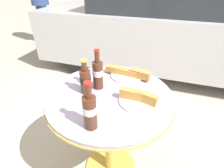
{
  "coord_description": "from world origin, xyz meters",
  "views": [
    {
      "loc": [
        0.29,
        -0.83,
        1.4
      ],
      "look_at": [
        0.0,
        0.04,
        0.82
      ],
      "focal_mm": 28.0,
      "sensor_mm": 36.0,
      "label": 1
    }
  ],
  "objects_px": {
    "cola_bottle_left": "(89,110)",
    "lunch_plate_far": "(139,99)",
    "cola_bottle_right": "(85,80)",
    "bistro_table": "(110,115)",
    "cola_bottle_center": "(98,74)",
    "parked_car": "(172,27)",
    "lunch_plate_near": "(128,73)"
  },
  "relations": [
    {
      "from": "bistro_table",
      "to": "cola_bottle_left",
      "type": "xyz_separation_m",
      "value": [
        -0.0,
        -0.29,
        0.28
      ]
    },
    {
      "from": "cola_bottle_right",
      "to": "cola_bottle_center",
      "type": "height_order",
      "value": "cola_bottle_center"
    },
    {
      "from": "cola_bottle_left",
      "to": "parked_car",
      "type": "relative_size",
      "value": 0.06
    },
    {
      "from": "lunch_plate_near",
      "to": "cola_bottle_left",
      "type": "bearing_deg",
      "value": -95.52
    },
    {
      "from": "lunch_plate_far",
      "to": "cola_bottle_center",
      "type": "bearing_deg",
      "value": 165.84
    },
    {
      "from": "parked_car",
      "to": "lunch_plate_near",
      "type": "bearing_deg",
      "value": -97.63
    },
    {
      "from": "cola_bottle_right",
      "to": "parked_car",
      "type": "xyz_separation_m",
      "value": [
        0.46,
        2.25,
        -0.19
      ]
    },
    {
      "from": "parked_car",
      "to": "cola_bottle_right",
      "type": "bearing_deg",
      "value": -101.63
    },
    {
      "from": "lunch_plate_far",
      "to": "parked_car",
      "type": "xyz_separation_m",
      "value": [
        0.13,
        2.24,
        -0.13
      ]
    },
    {
      "from": "lunch_plate_far",
      "to": "parked_car",
      "type": "distance_m",
      "value": 2.25
    },
    {
      "from": "cola_bottle_right",
      "to": "lunch_plate_near",
      "type": "height_order",
      "value": "cola_bottle_right"
    },
    {
      "from": "cola_bottle_right",
      "to": "lunch_plate_far",
      "type": "xyz_separation_m",
      "value": [
        0.33,
        0.0,
        -0.06
      ]
    },
    {
      "from": "bistro_table",
      "to": "cola_bottle_center",
      "type": "distance_m",
      "value": 0.3
    },
    {
      "from": "bistro_table",
      "to": "lunch_plate_near",
      "type": "xyz_separation_m",
      "value": [
        0.05,
        0.25,
        0.2
      ]
    },
    {
      "from": "cola_bottle_left",
      "to": "lunch_plate_far",
      "type": "relative_size",
      "value": 1.1
    },
    {
      "from": "bistro_table",
      "to": "lunch_plate_near",
      "type": "distance_m",
      "value": 0.32
    },
    {
      "from": "cola_bottle_left",
      "to": "lunch_plate_near",
      "type": "relative_size",
      "value": 0.77
    },
    {
      "from": "cola_bottle_right",
      "to": "cola_bottle_center",
      "type": "relative_size",
      "value": 0.84
    },
    {
      "from": "cola_bottle_right",
      "to": "lunch_plate_near",
      "type": "relative_size",
      "value": 0.67
    },
    {
      "from": "parked_car",
      "to": "bistro_table",
      "type": "bearing_deg",
      "value": -98.05
    },
    {
      "from": "cola_bottle_center",
      "to": "lunch_plate_far",
      "type": "height_order",
      "value": "cola_bottle_center"
    },
    {
      "from": "cola_bottle_left",
      "to": "lunch_plate_far",
      "type": "distance_m",
      "value": 0.33
    },
    {
      "from": "cola_bottle_left",
      "to": "cola_bottle_center",
      "type": "relative_size",
      "value": 0.98
    },
    {
      "from": "cola_bottle_left",
      "to": "cola_bottle_center",
      "type": "height_order",
      "value": "cola_bottle_center"
    },
    {
      "from": "bistro_table",
      "to": "cola_bottle_center",
      "type": "xyz_separation_m",
      "value": [
        -0.1,
        0.05,
        0.28
      ]
    },
    {
      "from": "cola_bottle_center",
      "to": "bistro_table",
      "type": "bearing_deg",
      "value": -26.62
    },
    {
      "from": "bistro_table",
      "to": "cola_bottle_left",
      "type": "height_order",
      "value": "cola_bottle_left"
    },
    {
      "from": "cola_bottle_left",
      "to": "cola_bottle_center",
      "type": "xyz_separation_m",
      "value": [
        -0.1,
        0.33,
        0.0
      ]
    },
    {
      "from": "bistro_table",
      "to": "lunch_plate_far",
      "type": "relative_size",
      "value": 3.44
    },
    {
      "from": "cola_bottle_left",
      "to": "lunch_plate_near",
      "type": "bearing_deg",
      "value": 84.48
    },
    {
      "from": "cola_bottle_left",
      "to": "cola_bottle_center",
      "type": "bearing_deg",
      "value": 105.86
    },
    {
      "from": "cola_bottle_right",
      "to": "lunch_plate_far",
      "type": "relative_size",
      "value": 0.95
    }
  ]
}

